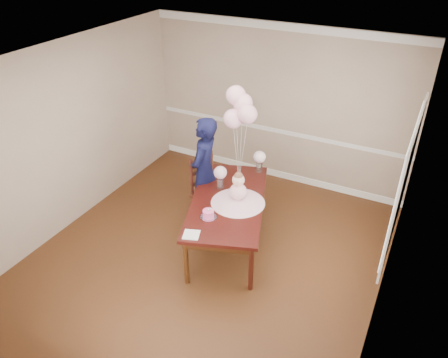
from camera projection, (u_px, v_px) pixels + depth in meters
The scene contains 50 objects.
floor at pixel (207, 257), 6.08m from camera, with size 4.50×5.00×0.00m, color #361C0D.
ceiling at pixel (202, 65), 4.68m from camera, with size 4.50×5.00×0.02m, color white.
wall_back at pixel (278, 106), 7.29m from camera, with size 4.50×0.02×2.70m, color gray.
wall_front at pixel (52, 314), 3.48m from camera, with size 4.50×0.02×2.70m, color gray.
wall_left at pixel (68, 137), 6.26m from camera, with size 0.02×5.00×2.70m, color gray.
wall_right at pixel (395, 223), 4.51m from camera, with size 0.02×5.00×2.70m, color gray.
chair_rail_trim at pixel (276, 131), 7.51m from camera, with size 4.50×0.02×0.07m, color silver.
crown_molding at pixel (283, 27), 6.62m from camera, with size 4.50×0.02×0.12m, color silver.
baseboard_trim at pixel (273, 173), 7.95m from camera, with size 4.50×0.02×0.12m, color white.
window_frame at pixel (404, 184), 4.79m from camera, with size 0.02×1.66×1.56m, color white.
window_blinds at pixel (402, 183), 4.80m from camera, with size 0.01×1.50×1.40m, color white.
dining_table_top at pixel (228, 201), 6.00m from camera, with size 0.97×1.95×0.05m, color black.
table_apron at pixel (228, 206), 6.04m from camera, with size 0.88×1.85×0.10m, color black.
table_leg_fl at pixel (186, 262), 5.48m from camera, with size 0.07×0.07×0.68m, color black.
table_leg_fr at pixel (251, 268), 5.38m from camera, with size 0.07×0.07×0.68m, color black.
table_leg_bl at pixel (210, 187), 7.00m from camera, with size 0.07×0.07×0.68m, color black.
table_leg_br at pixel (261, 191), 6.90m from camera, with size 0.07×0.07×0.68m, color black.
baby_skirt at pixel (238, 200), 5.91m from camera, with size 0.74×0.74×0.10m, color #E5A8BD.
baby_torso at pixel (238, 192), 5.84m from camera, with size 0.23×0.23×0.23m, color #FFA1D5.
baby_head at pixel (238, 180), 5.74m from camera, with size 0.17×0.17×0.17m, color beige.
baby_hair at pixel (238, 176), 5.71m from camera, with size 0.12×0.12×0.12m, color brown.
cake_platter at pixel (208, 217), 5.64m from camera, with size 0.21×0.21×0.01m, color #B9B9BD.
birthday_cake at pixel (208, 214), 5.61m from camera, with size 0.15×0.15×0.10m, color #F74E96.
cake_flower_a at pixel (208, 210), 5.58m from camera, with size 0.03×0.03×0.03m, color white.
cake_flower_b at pixel (211, 209), 5.59m from camera, with size 0.03×0.03×0.03m, color white.
rose_vase_near at pixel (220, 183), 6.21m from camera, with size 0.10×0.10×0.16m, color white.
roses_near at pixel (220, 172), 6.12m from camera, with size 0.18×0.18×0.18m, color beige.
rose_vase_far at pixel (259, 167), 6.61m from camera, with size 0.10×0.10×0.16m, color white.
roses_far at pixel (260, 157), 6.52m from camera, with size 0.18×0.18×0.18m, color #F7CFDE.
napkin at pixel (191, 235), 5.33m from camera, with size 0.19×0.19×0.01m, color white.
balloon_weight at pixel (239, 180), 6.43m from camera, with size 0.04×0.04×0.02m, color silver.
balloon_a at pixel (233, 119), 5.94m from camera, with size 0.27×0.27×0.27m, color #F9B0CA.
balloon_b at pixel (247, 114), 5.82m from camera, with size 0.27×0.27×0.27m, color #E9A5BB.
balloon_c at pixel (243, 103), 5.91m from camera, with size 0.27×0.27×0.27m, color #FFB4CC.
balloon_d at pixel (236, 95), 5.89m from camera, with size 0.27×0.27×0.27m, color #FFB4C9.
balloon_ribbon_a at pixel (236, 155), 6.22m from camera, with size 0.00×0.00×0.82m, color white.
balloon_ribbon_b at pixel (243, 153), 6.16m from camera, with size 0.00×0.00×0.91m, color white.
balloon_ribbon_c at pixel (241, 148), 6.20m from camera, with size 0.00×0.00×1.01m, color white.
balloon_ribbon_d at pixel (237, 144), 6.19m from camera, with size 0.00×0.00×1.11m, color silver.
dining_chair_seat at pixel (211, 196), 6.50m from camera, with size 0.47×0.47×0.05m, color #39180F.
chair_leg_fl at pixel (194, 210), 6.65m from camera, with size 0.04×0.04×0.46m, color #371C0F.
chair_leg_fr at pixel (210, 221), 6.40m from camera, with size 0.04×0.04×0.46m, color #3E1410.
chair_leg_bl at pixel (213, 200), 6.87m from camera, with size 0.04×0.04×0.46m, color #3B1E10.
chair_leg_br at pixel (230, 211), 6.62m from camera, with size 0.04×0.04×0.46m, color #31190D.
chair_back_post_l at pixel (191, 177), 6.37m from camera, with size 0.04×0.04×0.60m, color #34110E.
chair_back_post_r at pixel (212, 169), 6.59m from camera, with size 0.04×0.04×0.60m, color #3E1C11.
chair_slat_low at pixel (202, 180), 6.55m from camera, with size 0.03×0.43×0.05m, color #33190D.
chair_slat_mid at pixel (202, 170), 6.46m from camera, with size 0.03×0.43×0.05m, color #32170D.
chair_slat_top at pixel (201, 160), 6.37m from camera, with size 0.03×0.43×0.05m, color #32180D.
woman at pixel (204, 171), 6.42m from camera, with size 0.62×0.41×1.69m, color black.
Camera 1 is at (2.32, -4.03, 4.07)m, focal length 35.00 mm.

